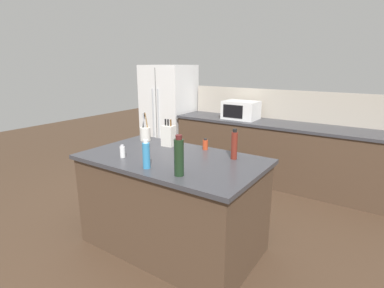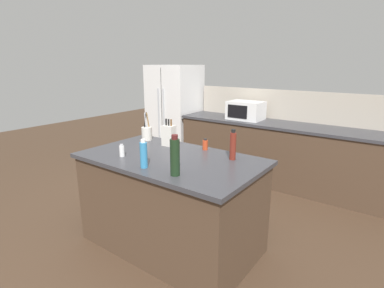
{
  "view_description": "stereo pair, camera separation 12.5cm",
  "coord_description": "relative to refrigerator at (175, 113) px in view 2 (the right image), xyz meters",
  "views": [
    {
      "loc": [
        1.67,
        -2.13,
        1.81
      ],
      "look_at": [
        0.0,
        0.35,
        0.99
      ],
      "focal_mm": 28.0,
      "sensor_mm": 36.0,
      "label": 1
    },
    {
      "loc": [
        1.77,
        -2.06,
        1.81
      ],
      "look_at": [
        0.0,
        0.35,
        0.99
      ],
      "focal_mm": 28.0,
      "sensor_mm": 36.0,
      "label": 2
    }
  ],
  "objects": [
    {
      "name": "ground_plane",
      "position": [
        1.8,
        -2.25,
        -0.88
      ],
      "size": [
        14.0,
        14.0,
        0.0
      ],
      "primitive_type": "plane",
      "color": "#473323"
    },
    {
      "name": "back_counter_run",
      "position": [
        2.1,
        -0.05,
        -0.41
      ],
      "size": [
        3.27,
        0.66,
        0.94
      ],
      "color": "#4C3828",
      "rests_on": "ground_plane"
    },
    {
      "name": "wall_backsplash",
      "position": [
        2.1,
        0.27,
        0.29
      ],
      "size": [
        3.23,
        0.03,
        0.46
      ],
      "primitive_type": "cube",
      "color": "#B2A899",
      "rests_on": "back_counter_run"
    },
    {
      "name": "kitchen_island",
      "position": [
        1.8,
        -2.25,
        -0.41
      ],
      "size": [
        1.73,
        1.0,
        0.94
      ],
      "color": "#4C3828",
      "rests_on": "ground_plane"
    },
    {
      "name": "refrigerator",
      "position": [
        0.0,
        0.0,
        0.0
      ],
      "size": [
        0.86,
        0.75,
        1.76
      ],
      "color": "white",
      "rests_on": "ground_plane"
    },
    {
      "name": "microwave",
      "position": [
        1.49,
        -0.05,
        0.2
      ],
      "size": [
        0.53,
        0.39,
        0.28
      ],
      "color": "white",
      "rests_on": "back_counter_run"
    },
    {
      "name": "knife_block",
      "position": [
        1.53,
        -1.95,
        0.17
      ],
      "size": [
        0.14,
        0.11,
        0.29
      ],
      "rotation": [
        0.0,
        0.0,
        0.1
      ],
      "color": "beige",
      "rests_on": "kitchen_island"
    },
    {
      "name": "utensil_crock",
      "position": [
        1.17,
        -1.91,
        0.14
      ],
      "size": [
        0.12,
        0.12,
        0.32
      ],
      "color": "beige",
      "rests_on": "kitchen_island"
    },
    {
      "name": "dish_soap_bottle",
      "position": [
        1.82,
        -2.61,
        0.17
      ],
      "size": [
        0.06,
        0.06,
        0.25
      ],
      "color": "#3384BC",
      "rests_on": "kitchen_island"
    },
    {
      "name": "salt_shaker",
      "position": [
        1.43,
        -2.51,
        0.11
      ],
      "size": [
        0.05,
        0.05,
        0.12
      ],
      "color": "silver",
      "rests_on": "kitchen_island"
    },
    {
      "name": "vinegar_bottle",
      "position": [
        2.32,
        -1.97,
        0.19
      ],
      "size": [
        0.06,
        0.06,
        0.29
      ],
      "color": "maroon",
      "rests_on": "kitchen_island"
    },
    {
      "name": "wine_bottle",
      "position": [
        2.15,
        -2.59,
        0.21
      ],
      "size": [
        0.08,
        0.08,
        0.33
      ],
      "color": "black",
      "rests_on": "kitchen_island"
    },
    {
      "name": "spice_jar_paprika",
      "position": [
        1.93,
        -1.85,
        0.11
      ],
      "size": [
        0.05,
        0.05,
        0.12
      ],
      "color": "#B73D1E",
      "rests_on": "kitchen_island"
    }
  ]
}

